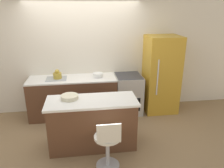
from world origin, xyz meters
name	(u,v)px	position (x,y,z in m)	size (l,w,h in m)	color
ground_plane	(87,121)	(0.00, 0.00, 0.00)	(14.00, 14.00, 0.00)	#8E704C
wall_back	(84,56)	(0.00, 0.70, 1.30)	(8.00, 0.06, 2.60)	silver
back_counter	(73,97)	(-0.29, 0.35, 0.45)	(1.93, 0.65, 0.91)	brown
kitchen_island	(92,123)	(0.08, -0.89, 0.45)	(1.55, 0.63, 0.90)	brown
oven_range	(128,94)	(0.98, 0.34, 0.45)	(0.60, 0.66, 0.91)	#B7B2A8
refrigerator	(161,75)	(1.75, 0.34, 0.89)	(0.74, 0.69, 1.78)	gold
stool_chair	(108,145)	(0.28, -1.51, 0.41)	(0.41, 0.41, 0.85)	#B7B7BC
kettle	(57,75)	(-0.60, 0.36, 0.99)	(0.18, 0.18, 0.20)	#B29333
mixing_bowl	(98,75)	(0.28, 0.36, 0.95)	(0.22, 0.22, 0.08)	white
fruit_bowl	(70,97)	(-0.29, -0.78, 0.93)	(0.30, 0.30, 0.07)	beige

